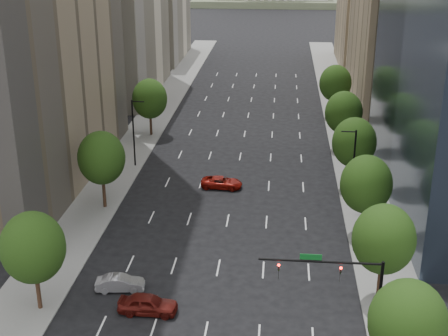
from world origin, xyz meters
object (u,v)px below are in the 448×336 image
(car_silver, at_px, (120,283))
(car_red_far, at_px, (222,182))
(traffic_signal, at_px, (347,282))
(car_maroon, at_px, (148,304))

(car_silver, relative_size, car_red_far, 0.85)
(traffic_signal, xyz_separation_m, car_silver, (-18.62, 5.45, -4.48))
(car_maroon, relative_size, car_red_far, 0.99)
(car_maroon, relative_size, car_silver, 1.16)
(car_silver, distance_m, car_red_far, 24.37)
(traffic_signal, distance_m, car_silver, 19.92)
(traffic_signal, height_order, car_silver, traffic_signal)
(car_silver, bearing_deg, car_maroon, -142.53)
(car_maroon, height_order, car_silver, car_maroon)
(car_red_far, bearing_deg, car_silver, 167.95)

